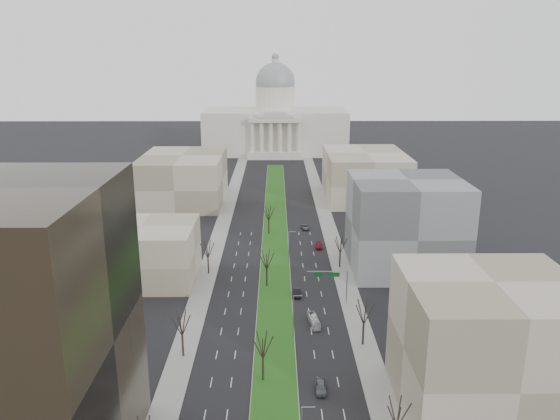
{
  "coord_description": "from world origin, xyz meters",
  "views": [
    {
      "loc": [
        0.32,
        -43.03,
        54.82
      ],
      "look_at": [
        1.42,
        105.57,
        12.07
      ],
      "focal_mm": 35.0,
      "sensor_mm": 36.0,
      "label": 1
    }
  ],
  "objects_px": {
    "car_red": "(319,246)",
    "box_van": "(314,321)",
    "car_grey_near": "(321,387)",
    "car_grey_far": "(305,227)",
    "car_black": "(297,292)"
  },
  "relations": [
    {
      "from": "box_van",
      "to": "car_grey_far",
      "type": "bearing_deg",
      "value": 80.47
    },
    {
      "from": "car_grey_far",
      "to": "box_van",
      "type": "distance_m",
      "value": 64.9
    },
    {
      "from": "car_grey_near",
      "to": "car_red",
      "type": "relative_size",
      "value": 0.97
    },
    {
      "from": "car_black",
      "to": "car_grey_far",
      "type": "relative_size",
      "value": 0.98
    },
    {
      "from": "car_black",
      "to": "car_grey_far",
      "type": "xyz_separation_m",
      "value": [
        4.46,
        50.58,
        -0.11
      ]
    },
    {
      "from": "car_grey_far",
      "to": "car_grey_near",
      "type": "bearing_deg",
      "value": -96.92
    },
    {
      "from": "car_red",
      "to": "box_van",
      "type": "distance_m",
      "value": 47.11
    },
    {
      "from": "car_red",
      "to": "car_grey_far",
      "type": "relative_size",
      "value": 0.97
    },
    {
      "from": "car_grey_near",
      "to": "car_black",
      "type": "relative_size",
      "value": 0.97
    },
    {
      "from": "car_red",
      "to": "box_van",
      "type": "relative_size",
      "value": 0.71
    },
    {
      "from": "car_black",
      "to": "box_van",
      "type": "xyz_separation_m",
      "value": [
        3.01,
        -14.3,
        0.14
      ]
    },
    {
      "from": "car_grey_near",
      "to": "box_van",
      "type": "height_order",
      "value": "box_van"
    },
    {
      "from": "car_red",
      "to": "car_grey_far",
      "type": "bearing_deg",
      "value": 101.38
    },
    {
      "from": "car_grey_near",
      "to": "car_red",
      "type": "bearing_deg",
      "value": 88.17
    },
    {
      "from": "car_black",
      "to": "car_grey_far",
      "type": "distance_m",
      "value": 50.78
    }
  ]
}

